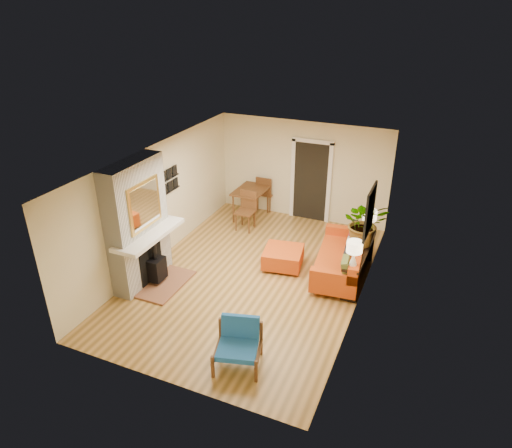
# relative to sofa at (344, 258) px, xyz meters

# --- Properties ---
(room_shell) EXTENTS (6.50, 6.50, 6.50)m
(room_shell) POSITION_rel_sofa_xyz_m (-1.13, 1.76, 0.87)
(room_shell) COLOR #BC8C48
(room_shell) RESTS_ON ground
(fireplace) EXTENTS (1.09, 1.68, 2.60)m
(fireplace) POSITION_rel_sofa_xyz_m (-3.74, -1.88, 0.87)
(fireplace) COLOR white
(fireplace) RESTS_ON ground
(sofa) EXTENTS (1.15, 2.24, 0.85)m
(sofa) POSITION_rel_sofa_xyz_m (0.00, 0.00, 0.00)
(sofa) COLOR silver
(sofa) RESTS_ON ground
(ottoman) EXTENTS (0.94, 0.94, 0.41)m
(ottoman) POSITION_rel_sofa_xyz_m (-1.28, -0.24, -0.13)
(ottoman) COLOR silver
(ottoman) RESTS_ON ground
(blue_chair) EXTENTS (0.88, 0.87, 0.76)m
(blue_chair) POSITION_rel_sofa_xyz_m (-0.92, -3.27, 0.04)
(blue_chair) COLOR brown
(blue_chair) RESTS_ON ground
(dining_table) EXTENTS (0.77, 1.83, 0.99)m
(dining_table) POSITION_rel_sofa_xyz_m (-2.85, 1.77, 0.28)
(dining_table) COLOR brown
(dining_table) RESTS_ON ground
(console_table) EXTENTS (0.34, 1.85, 0.72)m
(console_table) POSITION_rel_sofa_xyz_m (0.34, -0.10, 0.20)
(console_table) COLOR black
(console_table) RESTS_ON ground
(lamp_near) EXTENTS (0.30, 0.30, 0.54)m
(lamp_near) POSITION_rel_sofa_xyz_m (0.34, -0.84, 0.69)
(lamp_near) COLOR white
(lamp_near) RESTS_ON console_table
(lamp_far) EXTENTS (0.30, 0.30, 0.54)m
(lamp_far) POSITION_rel_sofa_xyz_m (0.34, 0.67, 0.69)
(lamp_far) COLOR white
(lamp_far) RESTS_ON console_table
(houseplant) EXTENTS (1.11, 1.05, 0.98)m
(houseplant) POSITION_rel_sofa_xyz_m (0.33, 0.12, 0.84)
(houseplant) COLOR #1E5919
(houseplant) RESTS_ON console_table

